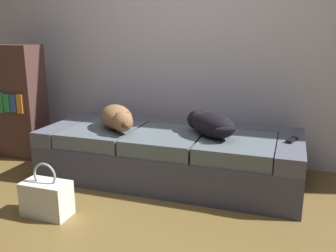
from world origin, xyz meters
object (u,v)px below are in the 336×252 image
at_px(couch, 170,154).
at_px(bookshelf, 15,101).
at_px(dog_dark, 210,124).
at_px(handbag, 47,198).
at_px(dog_tan, 117,118).
at_px(tv_remote, 292,140).

height_order(couch, bookshelf, bookshelf).
height_order(dog_dark, handbag, dog_dark).
bearing_deg(couch, dog_tan, -165.21).
height_order(tv_remote, bookshelf, bookshelf).
height_order(dog_tan, bookshelf, bookshelf).
bearing_deg(bookshelf, dog_dark, -4.33).
bearing_deg(tv_remote, dog_dark, -156.80).
xyz_separation_m(dog_tan, bookshelf, (-1.22, 0.20, 0.03)).
xyz_separation_m(couch, dog_dark, (0.35, -0.06, 0.31)).
xyz_separation_m(dog_tan, handbag, (-0.15, -0.79, -0.40)).
xyz_separation_m(tv_remote, bookshelf, (-2.61, 0.09, 0.12)).
bearing_deg(handbag, dog_dark, 42.19).
relative_size(dog_tan, dog_dark, 1.01).
height_order(dog_tan, dog_dark, dog_tan).
distance_m(tv_remote, handbag, 1.81).
distance_m(couch, dog_tan, 0.54).
distance_m(handbag, bookshelf, 1.52).
xyz_separation_m(dog_dark, bookshelf, (-2.00, 0.15, 0.03)).
distance_m(dog_tan, tv_remote, 1.40).
bearing_deg(tv_remote, handbag, -132.04).
height_order(dog_dark, tv_remote, dog_dark).
height_order(handbag, bookshelf, bookshelf).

